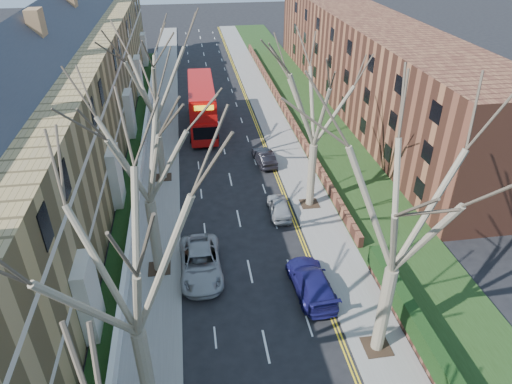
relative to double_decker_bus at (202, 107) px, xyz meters
name	(u,v)px	position (x,y,z in m)	size (l,w,h in m)	color
pavement_left	(163,128)	(-4.31, 0.38, -2.28)	(3.00, 102.00, 0.12)	slate
pavement_right	(273,121)	(7.69, 0.38, -2.28)	(3.00, 102.00, 0.12)	slate
terrace_left	(61,110)	(-11.95, -7.62, 3.19)	(9.70, 78.00, 13.60)	#9B824E
flats_right	(366,62)	(19.15, 4.38, 2.65)	(13.97, 54.00, 10.00)	brown
front_wall_left	(142,158)	(-5.96, -7.62, -1.72)	(0.30, 78.00, 1.00)	white
grass_verge_right	(313,118)	(12.19, 0.38, -2.19)	(6.00, 102.00, 0.06)	#1C3212
tree_left_mid	(122,248)	(-4.01, -32.62, 7.22)	(10.50, 10.50, 14.71)	#756753
tree_left_far	(141,138)	(-4.01, -22.62, 6.90)	(10.15, 10.15, 14.22)	#756753
tree_left_dist	(150,68)	(-4.01, -10.62, 7.22)	(10.50, 10.50, 14.71)	#756753
tree_right_mid	(408,193)	(7.39, -30.62, 7.22)	(10.50, 10.50, 14.71)	#756753
tree_right_far	(318,91)	(7.39, -16.62, 6.91)	(10.15, 10.15, 14.22)	#756753
double_decker_bus	(202,107)	(0.00, 0.00, 0.00)	(3.02, 11.41, 4.74)	#A40D0B
car_left_far	(201,263)	(-1.37, -23.28, -1.56)	(2.58, 5.59, 1.55)	#95969A
car_right_near	(311,282)	(5.06, -25.96, -1.59)	(2.10, 5.17, 1.50)	navy
car_right_mid	(279,207)	(4.81, -17.46, -1.69)	(1.53, 3.80, 1.29)	#92959A
car_right_far	(264,157)	(5.07, -9.17, -1.68)	(1.39, 3.97, 1.31)	black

